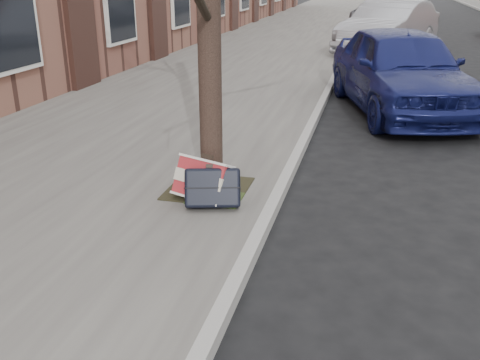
% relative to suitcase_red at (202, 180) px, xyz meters
% --- Properties ---
extents(ground, '(120.00, 120.00, 0.00)m').
position_rel_suitcase_red_xyz_m(ground, '(1.96, -0.88, -0.35)').
color(ground, black).
rests_on(ground, ground).
extents(near_sidewalk, '(5.00, 70.00, 0.12)m').
position_rel_suitcase_red_xyz_m(near_sidewalk, '(-1.74, 14.12, -0.29)').
color(near_sidewalk, slate).
rests_on(near_sidewalk, ground).
extents(dirt_patch, '(0.85, 0.85, 0.02)m').
position_rel_suitcase_red_xyz_m(dirt_patch, '(-0.04, 0.32, -0.22)').
color(dirt_patch, black).
rests_on(dirt_patch, near_sidewalk).
extents(suitcase_red, '(0.67, 0.52, 0.46)m').
position_rel_suitcase_red_xyz_m(suitcase_red, '(0.00, 0.00, 0.00)').
color(suitcase_red, maroon).
rests_on(suitcase_red, near_sidewalk).
extents(suitcase_navy, '(0.62, 0.46, 0.43)m').
position_rel_suitcase_red_xyz_m(suitcase_navy, '(0.15, -0.13, -0.01)').
color(suitcase_navy, black).
rests_on(suitcase_navy, near_sidewalk).
extents(car_near_front, '(2.93, 4.70, 1.49)m').
position_rel_suitcase_red_xyz_m(car_near_front, '(2.04, 4.97, 0.40)').
color(car_near_front, '#121750').
rests_on(car_near_front, ground).
extents(car_near_mid, '(3.17, 5.03, 1.56)m').
position_rel_suitcase_red_xyz_m(car_near_mid, '(1.89, 12.35, 0.43)').
color(car_near_mid, '#A2A3AA').
rests_on(car_near_mid, ground).
extents(car_near_back, '(2.62, 4.89, 1.31)m').
position_rel_suitcase_red_xyz_m(car_near_back, '(1.58, 20.31, 0.30)').
color(car_near_back, '#3D3E43').
rests_on(car_near_back, ground).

